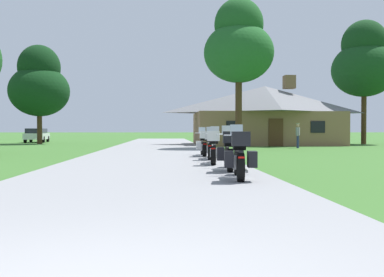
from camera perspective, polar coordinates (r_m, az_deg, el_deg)
name	(u,v)px	position (r m, az deg, el deg)	size (l,w,h in m)	color
ground_plane	(155,153)	(22.81, -4.88, -1.95)	(500.00, 500.00, 0.00)	#386628
asphalt_driveway	(154,155)	(20.82, -5.01, -2.16)	(6.40, 80.00, 0.06)	gray
motorcycle_blue_nearest_to_camera	(239,156)	(10.11, 6.29, -2.31)	(0.85, 2.08, 1.30)	black
motorcycle_yellow_second_in_row	(229,151)	(12.31, 4.94, -1.70)	(0.82, 2.08, 1.30)	black
motorcycle_orange_third_in_row	(214,147)	(14.74, 2.94, -1.20)	(0.76, 2.08, 1.30)	black
motorcycle_black_fourth_in_row	(210,145)	(17.20, 2.41, -0.87)	(0.71, 2.08, 1.30)	black
motorcycle_blue_farthest_in_row	(204,144)	(19.25, 1.57, -0.70)	(0.72, 2.08, 1.30)	black
stone_lodge	(265,115)	(36.45, 9.64, 3.15)	(12.19, 7.65, 5.81)	brown
bystander_gray_shirt_near_lodge	(298,134)	(30.10, 13.86, 0.56)	(0.36, 0.50, 1.69)	navy
tree_right_of_lodge	(364,62)	(41.21, 21.88, 9.38)	(5.60, 5.60, 10.90)	#422D19
tree_by_lodge_front	(239,45)	(29.22, 6.22, 12.24)	(4.63, 4.63, 9.93)	#422D19
tree_left_far	(39,84)	(40.78, -19.60, 6.82)	(5.28, 5.28, 8.79)	#422D19
parked_white_suv_far_left	(37,135)	(46.15, -19.90, 0.48)	(2.34, 4.78, 1.40)	silver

